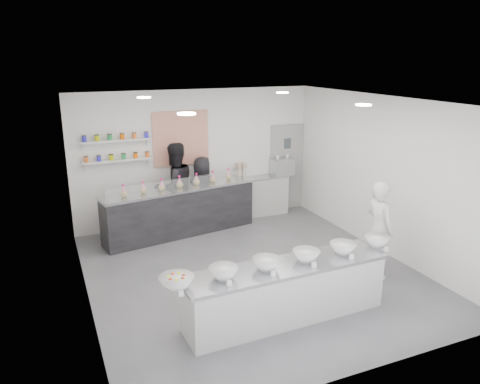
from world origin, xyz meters
name	(u,v)px	position (x,y,z in m)	size (l,w,h in m)	color
floor	(251,272)	(0.00, 0.00, 0.00)	(6.00, 6.00, 0.00)	#515156
ceiling	(252,101)	(0.00, 0.00, 3.00)	(6.00, 6.00, 0.00)	white
back_wall	(196,157)	(0.00, 3.00, 1.50)	(5.50, 5.50, 0.00)	white
left_wall	(81,212)	(-2.75, 0.00, 1.50)	(6.00, 6.00, 0.00)	white
right_wall	(383,175)	(2.75, 0.00, 1.50)	(6.00, 6.00, 0.00)	white
back_door	(286,167)	(2.30, 2.97, 1.05)	(0.88, 0.04, 2.10)	gray
pattern_panel	(181,138)	(-0.35, 2.98, 1.95)	(1.25, 0.03, 1.20)	#BC340A
jar_shelf_lower	(118,160)	(-1.75, 2.90, 1.60)	(1.45, 0.22, 0.04)	silver
jar_shelf_upper	(116,140)	(-1.75, 2.90, 2.02)	(1.45, 0.22, 0.04)	silver
preserve_jars	(117,147)	(-1.75, 2.88, 1.88)	(1.45, 0.10, 0.56)	orange
downlight_0	(186,114)	(-1.40, -1.00, 2.98)	(0.24, 0.24, 0.02)	white
downlight_1	(364,105)	(1.40, -1.00, 2.98)	(0.24, 0.24, 0.02)	white
downlight_2	(144,97)	(-1.40, 1.60, 2.98)	(0.24, 0.24, 0.02)	white
downlight_3	(282,93)	(1.40, 1.60, 2.98)	(0.24, 0.24, 0.02)	white
prep_counter	(286,292)	(-0.16, -1.55, 0.42)	(3.11, 0.71, 0.85)	#B1B1AC
back_bar	(181,211)	(-0.62, 2.28, 0.52)	(3.35, 0.61, 1.04)	black
sneeze_guard	(186,184)	(-0.57, 1.99, 1.18)	(3.30, 0.01, 0.28)	white
espresso_ledge	(262,196)	(1.55, 2.78, 0.47)	(1.26, 0.40, 0.93)	#B1B1AC
espresso_machine	(282,167)	(2.08, 2.78, 1.13)	(0.51, 0.36, 0.39)	#93969E
cup_stacks	(241,171)	(1.00, 2.78, 1.12)	(0.24, 0.24, 0.38)	gray
prep_bowls	(287,260)	(-0.16, -1.55, 0.93)	(3.65, 0.50, 0.16)	white
label_cards	(305,278)	(-0.17, -2.06, 0.88)	(3.31, 0.04, 0.07)	white
cookie_bags	(179,182)	(-0.62, 2.28, 1.17)	(2.54, 0.14, 0.26)	#CB6481
woman_prep	(379,229)	(1.96, -0.95, 0.85)	(0.62, 0.41, 1.70)	silver
staff_left	(175,187)	(-0.63, 2.60, 0.97)	(0.94, 0.73, 1.94)	black
staff_right	(203,192)	(0.00, 2.60, 0.79)	(0.77, 0.50, 1.58)	black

